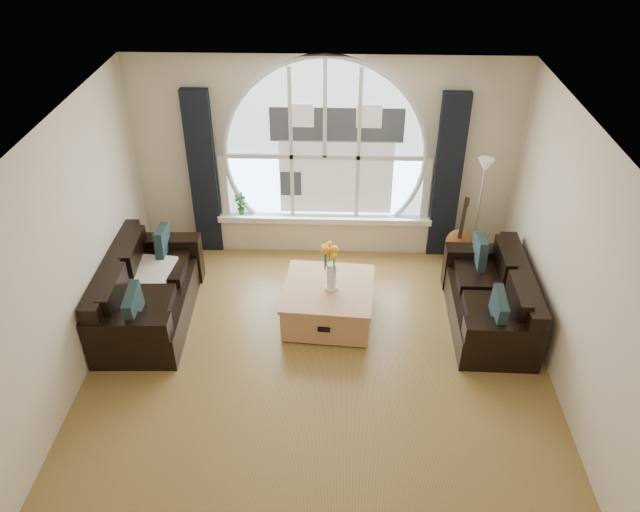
{
  "coord_description": "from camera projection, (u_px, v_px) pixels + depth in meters",
  "views": [
    {
      "loc": [
        0.19,
        -4.7,
        4.79
      ],
      "look_at": [
        0.0,
        0.9,
        1.05
      ],
      "focal_mm": 34.88,
      "sensor_mm": 36.0,
      "label": 1
    }
  ],
  "objects": [
    {
      "name": "sofa_left",
      "position": [
        148.0,
        291.0,
        7.3
      ],
      "size": [
        1.0,
        1.89,
        0.82
      ],
      "primitive_type": "cube",
      "rotation": [
        0.0,
        0.0,
        0.04
      ],
      "color": "black",
      "rests_on": "ground"
    },
    {
      "name": "attic_slope",
      "position": [
        578.0,
        192.0,
        5.21
      ],
      "size": [
        0.92,
        5.5,
        0.72
      ],
      "primitive_type": "cube",
      "color": "silver",
      "rests_on": "ground"
    },
    {
      "name": "throw_blanket",
      "position": [
        149.0,
        272.0,
        7.44
      ],
      "size": [
        0.6,
        0.6,
        0.1
      ],
      "primitive_type": "cube",
      "rotation": [
        0.0,
        0.0,
        -0.1
      ],
      "color": "silver",
      "rests_on": "sofa_left"
    },
    {
      "name": "curtain_right",
      "position": [
        447.0,
        178.0,
        8.08
      ],
      "size": [
        0.35,
        0.12,
        2.3
      ],
      "primitive_type": "cube",
      "color": "black",
      "rests_on": "ground"
    },
    {
      "name": "guitar",
      "position": [
        461.0,
        229.0,
        8.21
      ],
      "size": [
        0.43,
        0.36,
        1.06
      ],
      "primitive_type": "cube",
      "rotation": [
        0.0,
        0.0,
        -0.41
      ],
      "color": "brown",
      "rests_on": "ground"
    },
    {
      "name": "ceiling",
      "position": [
        316.0,
        149.0,
        5.08
      ],
      "size": [
        5.0,
        5.5,
        0.01
      ],
      "primitive_type": "cube",
      "color": "silver",
      "rests_on": "ground"
    },
    {
      "name": "ground",
      "position": [
        317.0,
        385.0,
        6.57
      ],
      "size": [
        5.0,
        5.5,
        0.01
      ],
      "primitive_type": "cube",
      "color": "brown",
      "rests_on": "ground"
    },
    {
      "name": "vase_flowers",
      "position": [
        332.0,
        261.0,
        7.0
      ],
      "size": [
        0.24,
        0.24,
        0.7
      ],
      "primitive_type": "cube",
      "color": "white",
      "rests_on": "coffee_chest"
    },
    {
      "name": "curtain_left",
      "position": [
        203.0,
        174.0,
        8.17
      ],
      "size": [
        0.35,
        0.12,
        2.3
      ],
      "primitive_type": "cube",
      "color": "black",
      "rests_on": "ground"
    },
    {
      "name": "window_sill",
      "position": [
        324.0,
        218.0,
        8.49
      ],
      "size": [
        2.9,
        0.22,
        0.08
      ],
      "primitive_type": "cube",
      "color": "white",
      "rests_on": "wall_back"
    },
    {
      "name": "arched_window",
      "position": [
        325.0,
        140.0,
        7.93
      ],
      "size": [
        2.6,
        0.06,
        2.15
      ],
      "primitive_type": "cube",
      "color": "silver",
      "rests_on": "wall_back"
    },
    {
      "name": "sofa_right",
      "position": [
        490.0,
        296.0,
        7.22
      ],
      "size": [
        0.89,
        1.72,
        0.76
      ],
      "primitive_type": "cube",
      "rotation": [
        0.0,
        0.0,
        -0.02
      ],
      "color": "black",
      "rests_on": "ground"
    },
    {
      "name": "wall_right",
      "position": [
        586.0,
        288.0,
        5.75
      ],
      "size": [
        0.01,
        5.5,
        2.7
      ],
      "primitive_type": "cube",
      "color": "beige",
      "rests_on": "ground"
    },
    {
      "name": "floor_lamp",
      "position": [
        477.0,
        216.0,
        7.95
      ],
      "size": [
        0.24,
        0.24,
        1.6
      ],
      "primitive_type": "cube",
      "color": "#B2B2B2",
      "rests_on": "ground"
    },
    {
      "name": "wall_back",
      "position": [
        325.0,
        158.0,
        8.11
      ],
      "size": [
        5.0,
        0.01,
        2.7
      ],
      "primitive_type": "cube",
      "color": "beige",
      "rests_on": "ground"
    },
    {
      "name": "potted_plant",
      "position": [
        240.0,
        204.0,
        8.42
      ],
      "size": [
        0.19,
        0.15,
        0.32
      ],
      "primitive_type": "imported",
      "rotation": [
        0.0,
        0.0,
        -0.25
      ],
      "color": "#1E6023",
      "rests_on": "window_sill"
    },
    {
      "name": "neighbor_house",
      "position": [
        336.0,
        149.0,
        7.99
      ],
      "size": [
        1.7,
        0.02,
        1.5
      ],
      "primitive_type": "cube",
      "color": "silver",
      "rests_on": "wall_back"
    },
    {
      "name": "coffee_chest",
      "position": [
        328.0,
        302.0,
        7.36
      ],
      "size": [
        1.11,
        1.11,
        0.51
      ],
      "primitive_type": "cube",
      "rotation": [
        0.0,
        0.0,
        -0.08
      ],
      "color": "#A67652",
      "rests_on": "ground"
    },
    {
      "name": "window_frame",
      "position": [
        325.0,
        141.0,
        7.91
      ],
      "size": [
        2.76,
        0.08,
        2.15
      ],
      "primitive_type": "cube",
      "color": "white",
      "rests_on": "wall_back"
    },
    {
      "name": "wall_left",
      "position": [
        54.0,
        277.0,
        5.9
      ],
      "size": [
        0.01,
        5.5,
        2.7
      ],
      "primitive_type": "cube",
      "color": "beige",
      "rests_on": "ground"
    }
  ]
}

